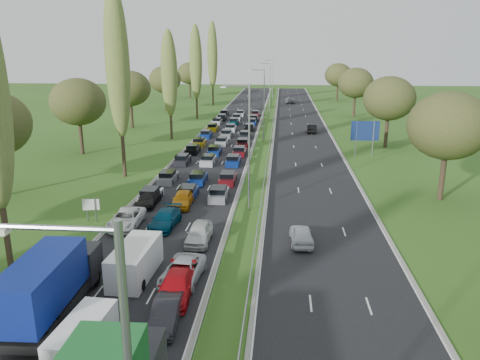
% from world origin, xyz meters
% --- Properties ---
extents(ground, '(260.00, 260.00, 0.00)m').
position_xyz_m(ground, '(4.50, 80.00, 0.00)').
color(ground, '#2D5019').
rests_on(ground, ground).
extents(near_carriageway, '(10.50, 215.00, 0.04)m').
position_xyz_m(near_carriageway, '(-2.25, 82.50, 0.00)').
color(near_carriageway, black).
rests_on(near_carriageway, ground).
extents(far_carriageway, '(10.50, 215.00, 0.04)m').
position_xyz_m(far_carriageway, '(11.25, 82.50, 0.00)').
color(far_carriageway, black).
rests_on(far_carriageway, ground).
extents(central_reservation, '(2.36, 215.00, 0.32)m').
position_xyz_m(central_reservation, '(4.50, 82.50, 0.55)').
color(central_reservation, gray).
rests_on(central_reservation, ground).
extents(lamp_columns, '(0.18, 140.18, 12.00)m').
position_xyz_m(lamp_columns, '(4.50, 78.00, 6.00)').
color(lamp_columns, gray).
rests_on(lamp_columns, ground).
extents(poplar_row, '(2.80, 127.80, 22.44)m').
position_xyz_m(poplar_row, '(-11.50, 68.17, 12.39)').
color(poplar_row, '#2D2116').
rests_on(poplar_row, ground).
extents(woodland_left, '(8.00, 166.00, 11.10)m').
position_xyz_m(woodland_left, '(-22.00, 62.63, 7.68)').
color(woodland_left, '#2D2116').
rests_on(woodland_left, ground).
extents(woodland_right, '(8.00, 153.00, 11.10)m').
position_xyz_m(woodland_right, '(24.00, 66.67, 7.68)').
color(woodland_right, '#2D2116').
rests_on(woodland_right, ground).
extents(traffic_queue_fill, '(9.14, 68.22, 0.80)m').
position_xyz_m(traffic_queue_fill, '(-2.21, 77.58, 0.44)').
color(traffic_queue_fill, silver).
rests_on(traffic_queue_fill, ground).
extents(near_car_2, '(2.51, 5.28, 1.45)m').
position_xyz_m(near_car_2, '(-5.86, 37.57, 0.75)').
color(near_car_2, white).
rests_on(near_car_2, near_carriageway).
extents(near_car_3, '(1.89, 4.55, 1.32)m').
position_xyz_m(near_car_3, '(-5.58, 43.55, 0.68)').
color(near_car_3, black).
rests_on(near_car_3, near_carriageway).
extents(near_car_7, '(2.36, 5.09, 1.44)m').
position_xyz_m(near_car_7, '(-2.47, 37.80, 0.74)').
color(near_car_7, '#053751').
rests_on(near_car_7, near_carriageway).
extents(near_car_8, '(1.91, 4.53, 1.53)m').
position_xyz_m(near_car_8, '(-2.09, 43.44, 0.79)').
color(near_car_8, '#C37A0D').
rests_on(near_car_8, near_carriageway).
extents(near_car_9, '(1.67, 4.25, 1.38)m').
position_xyz_m(near_car_9, '(1.23, 22.99, 0.71)').
color(near_car_9, black).
rests_on(near_car_9, near_carriageway).
extents(near_car_10, '(2.76, 5.29, 1.42)m').
position_xyz_m(near_car_10, '(1.10, 28.09, 0.73)').
color(near_car_10, '#B9BCC3').
rests_on(near_car_10, near_carriageway).
extents(near_car_11, '(2.08, 5.05, 1.46)m').
position_xyz_m(near_car_11, '(1.15, 26.00, 0.75)').
color(near_car_11, '#B60B13').
rests_on(near_car_11, near_carriageway).
extents(near_car_12, '(1.86, 4.57, 1.55)m').
position_xyz_m(near_car_12, '(1.07, 34.72, 0.80)').
color(near_car_12, silver).
rests_on(near_car_12, near_carriageway).
extents(far_car_0, '(1.95, 4.41, 1.48)m').
position_xyz_m(far_car_0, '(9.27, 35.23, 0.76)').
color(far_car_0, silver).
rests_on(far_car_0, far_carriageway).
extents(far_car_1, '(1.79, 4.86, 1.59)m').
position_xyz_m(far_car_1, '(13.15, 87.55, 0.81)').
color(far_car_1, black).
rests_on(far_car_1, far_carriageway).
extents(far_car_2, '(2.75, 5.80, 1.60)m').
position_xyz_m(far_car_2, '(9.73, 138.06, 0.82)').
color(far_car_2, gray).
rests_on(far_car_2, far_carriageway).
extents(blue_lorry, '(2.55, 9.19, 3.88)m').
position_xyz_m(blue_lorry, '(-5.54, 23.42, 2.01)').
color(blue_lorry, black).
rests_on(blue_lorry, near_carriageway).
extents(white_van_front, '(1.87, 4.78, 1.92)m').
position_xyz_m(white_van_front, '(-2.26, 20.14, 0.99)').
color(white_van_front, white).
rests_on(white_van_front, near_carriageway).
extents(white_van_rear, '(2.24, 5.71, 2.29)m').
position_xyz_m(white_van_rear, '(-2.19, 28.69, 1.17)').
color(white_van_rear, white).
rests_on(white_van_rear, near_carriageway).
extents(info_sign, '(1.50, 0.33, 2.10)m').
position_xyz_m(info_sign, '(-9.40, 38.57, 1.37)').
color(info_sign, gray).
rests_on(info_sign, ground).
extents(direction_sign, '(4.00, 0.17, 5.20)m').
position_xyz_m(direction_sign, '(19.40, 67.64, 3.57)').
color(direction_sign, gray).
rests_on(direction_sign, ground).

